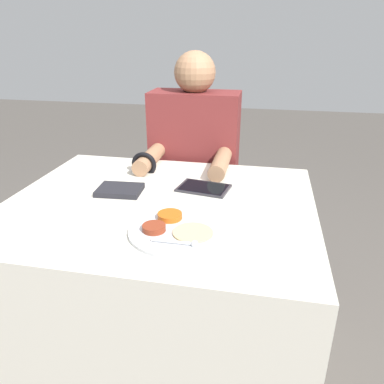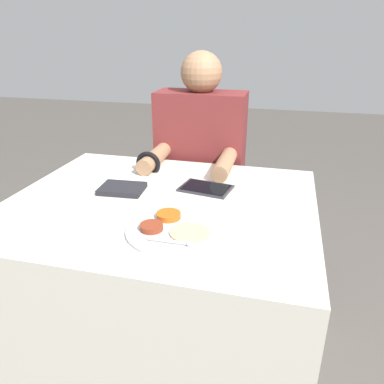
{
  "view_description": "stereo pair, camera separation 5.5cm",
  "coord_description": "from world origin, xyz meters",
  "px_view_note": "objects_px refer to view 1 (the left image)",
  "views": [
    {
      "loc": [
        0.36,
        -1.17,
        1.33
      ],
      "look_at": [
        0.13,
        -0.03,
        0.83
      ],
      "focal_mm": 35.0,
      "sensor_mm": 36.0,
      "label": 1
    },
    {
      "loc": [
        0.41,
        -1.15,
        1.33
      ],
      "look_at": [
        0.13,
        -0.03,
        0.83
      ],
      "focal_mm": 35.0,
      "sensor_mm": 36.0,
      "label": 2
    }
  ],
  "objects_px": {
    "red_notebook": "(120,190)",
    "person_diner": "(194,188)",
    "tablet_device": "(204,188)",
    "thali_tray": "(176,229)"
  },
  "relations": [
    {
      "from": "tablet_device",
      "to": "person_diner",
      "type": "height_order",
      "value": "person_diner"
    },
    {
      "from": "person_diner",
      "to": "thali_tray",
      "type": "bearing_deg",
      "value": -82.86
    },
    {
      "from": "red_notebook",
      "to": "person_diner",
      "type": "relative_size",
      "value": 0.14
    },
    {
      "from": "thali_tray",
      "to": "person_diner",
      "type": "distance_m",
      "value": 0.82
    },
    {
      "from": "thali_tray",
      "to": "red_notebook",
      "type": "height_order",
      "value": "thali_tray"
    },
    {
      "from": "person_diner",
      "to": "tablet_device",
      "type": "bearing_deg",
      "value": -74.34
    },
    {
      "from": "tablet_device",
      "to": "person_diner",
      "type": "xyz_separation_m",
      "value": [
        -0.12,
        0.44,
        -0.19
      ]
    },
    {
      "from": "red_notebook",
      "to": "tablet_device",
      "type": "height_order",
      "value": "red_notebook"
    },
    {
      "from": "red_notebook",
      "to": "tablet_device",
      "type": "bearing_deg",
      "value": 17.52
    },
    {
      "from": "red_notebook",
      "to": "person_diner",
      "type": "xyz_separation_m",
      "value": [
        0.18,
        0.54,
        -0.19
      ]
    }
  ]
}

